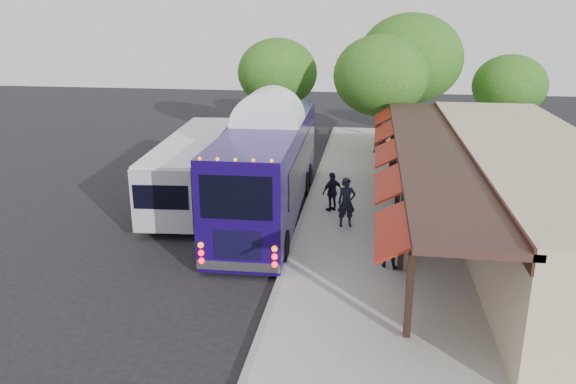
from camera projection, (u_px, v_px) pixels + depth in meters
The scene contains 15 objects.
ground at pixel (284, 268), 18.63m from camera, with size 90.00×90.00×0.00m, color black.
sidewalk at pixel (428, 230), 21.67m from camera, with size 10.00×40.00×0.15m, color #9E9B93.
curb at pixel (301, 223), 22.37m from camera, with size 0.20×40.00×0.16m, color gray.
station_shelter at pixel (525, 190), 20.66m from camera, with size 8.15×20.00×3.60m.
coach_bus at pixel (269, 162), 23.19m from camera, with size 3.03×12.98×4.13m.
city_bus at pixel (194, 165), 25.27m from camera, with size 3.11×10.60×2.81m.
ped_a at pixel (346, 202), 21.60m from camera, with size 0.71×0.46×1.94m, color black.
ped_b at pixel (389, 244), 18.14m from camera, with size 0.77×0.60×1.59m, color black.
ped_c at pixel (332, 192), 23.36m from camera, with size 0.98×0.41×1.67m, color black.
ped_d at pixel (383, 147), 31.05m from camera, with size 1.12×0.64×1.73m, color black.
sign_board at pixel (399, 231), 19.50m from camera, with size 0.17×0.44×0.99m.
tree_left at pixel (381, 76), 32.28m from camera, with size 5.47×5.47×7.01m.
tree_mid at pixel (410, 59), 34.30m from camera, with size 6.40×6.40×8.19m.
tree_right at pixel (509, 86), 34.57m from camera, with size 4.50×4.50×5.76m.
tree_far at pixel (278, 73), 36.50m from camera, with size 5.19×5.19×6.65m.
Camera 1 is at (2.64, -16.80, 8.00)m, focal length 35.00 mm.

